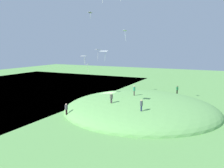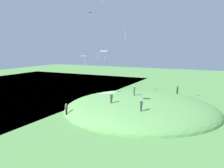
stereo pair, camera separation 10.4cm
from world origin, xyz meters
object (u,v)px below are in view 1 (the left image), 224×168
object	(u,v)px
kite_1	(98,50)
kite_4	(90,13)
person_with_child	(134,89)
person_near_shore	(111,97)
kite_3	(83,57)
kite_7	(84,56)
person_watching_kites	(66,108)
person_walking_path	(177,89)
kite_5	(125,31)
person_on_hilltop	(141,104)
kite_0	(104,51)
kite_2	(88,65)

from	to	relation	value
kite_1	kite_4	size ratio (longest dim) A/B	1.66
person_with_child	person_near_shore	xyz separation A→B (m)	(-1.75, -5.45, -0.50)
kite_1	kite_3	world-z (taller)	kite_1
kite_7	kite_3	bearing A→B (deg)	125.21
person_watching_kites	kite_1	world-z (taller)	kite_1
kite_3	kite_4	size ratio (longest dim) A/B	1.35
person_walking_path	kite_7	world-z (taller)	kite_7
kite_5	kite_3	bearing A→B (deg)	-167.41
person_on_hilltop	kite_4	distance (m)	26.24
kite_0	kite_4	world-z (taller)	kite_4
person_near_shore	person_walking_path	bearing A→B (deg)	-114.74
kite_1	kite_2	bearing A→B (deg)	161.45
kite_1	kite_2	size ratio (longest dim) A/B	1.01
kite_5	kite_7	bearing A→B (deg)	-144.26
person_watching_kites	kite_2	xyz separation A→B (m)	(-3.75, 12.45, 5.69)
kite_5	kite_7	xyz separation A→B (m)	(-6.03, -4.34, -4.41)
person_with_child	kite_2	size ratio (longest dim) A/B	0.79
person_near_shore	kite_4	bearing A→B (deg)	-48.78
kite_1	kite_4	xyz separation A→B (m)	(-4.09, 3.94, 7.86)
person_on_hilltop	person_walking_path	distance (m)	18.18
person_on_hilltop	kite_3	world-z (taller)	kite_3
person_on_hilltop	kite_4	xyz separation A→B (m)	(-16.58, 13.55, 15.17)
kite_0	kite_3	size ratio (longest dim) A/B	0.83
person_on_hilltop	kite_0	size ratio (longest dim) A/B	1.11
kite_1	person_near_shore	bearing A→B (deg)	-49.11
person_with_child	kite_0	distance (m)	10.28
person_on_hilltop	kite_0	world-z (taller)	kite_0
person_with_child	kite_7	xyz separation A→B (m)	(-8.69, -2.47, 5.67)
kite_7	kite_5	bearing A→B (deg)	35.74
person_on_hilltop	person_watching_kites	world-z (taller)	person_on_hilltop
person_with_child	kite_0	bearing A→B (deg)	-59.54
kite_4	kite_7	xyz separation A→B (m)	(4.11, -8.99, -8.87)
kite_3	person_near_shore	bearing A→B (deg)	-32.42
person_watching_kites	kite_0	xyz separation A→B (m)	(6.12, 1.24, 8.82)
kite_0	kite_7	xyz separation A→B (m)	(-6.83, 5.14, -0.99)
person_with_child	person_watching_kites	xyz separation A→B (m)	(-7.98, -8.85, -2.16)
kite_1	kite_4	bearing A→B (deg)	136.13
person_with_child	kite_5	size ratio (longest dim) A/B	0.90
person_with_child	person_on_hilltop	size ratio (longest dim) A/B	1.04
person_near_shore	kite_1	bearing A→B (deg)	-50.61
person_with_child	person_watching_kites	world-z (taller)	person_with_child
kite_1	kite_5	size ratio (longest dim) A/B	1.15
kite_0	kite_3	world-z (taller)	kite_0
kite_0	kite_1	world-z (taller)	kite_1
kite_3	kite_7	distance (m)	3.17
kite_2	person_watching_kites	bearing A→B (deg)	-73.21
kite_3	kite_0	bearing A→B (deg)	-41.74
person_with_child	kite_1	world-z (taller)	kite_1
person_with_child	kite_0	xyz separation A→B (m)	(-1.86, -7.61, 6.66)
person_on_hilltop	kite_1	size ratio (longest dim) A/B	0.75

